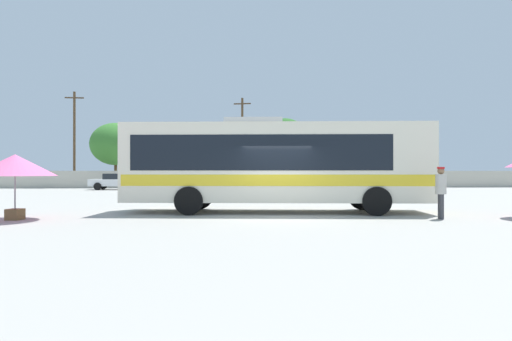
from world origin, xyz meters
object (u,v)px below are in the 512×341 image
Objects in this scene: parked_car_third_white at (258,180)px; utility_pole_far at (242,141)px; roadside_tree_midleft at (196,150)px; roadside_tree_midright at (285,136)px; roadside_tree_left at (116,144)px; attendant_by_bus_door at (441,189)px; roadside_tree_right at (385,143)px; utility_pole_near at (74,138)px; parked_car_second_silver at (190,180)px; parked_car_leftmost_white at (117,181)px; vendor_umbrella_near_gate_pink at (15,166)px; coach_bus_cream_yellow at (273,162)px.

parked_car_third_white is 6.96m from utility_pole_far.
roadside_tree_midright is at bearing -18.58° from roadside_tree_midleft.
utility_pole_far is at bearing -178.37° from roadside_tree_midright.
roadside_tree_left is at bearing -178.69° from roadside_tree_midleft.
attendant_by_bus_door is 35.33m from roadside_tree_right.
parked_car_third_white is at bearing -13.54° from utility_pole_near.
roadside_tree_right reaches higher than roadside_tree_midleft.
parked_car_second_silver is 8.34m from utility_pole_far.
utility_pole_far is at bearing -12.81° from roadside_tree_left.
roadside_tree_midleft reaches higher than parked_car_leftmost_white.
utility_pole_near reaches higher than parked_car_third_white.
parked_car_leftmost_white is 0.48× the size of utility_pole_far.
utility_pole_far is (16.63, 1.22, -0.12)m from utility_pole_near.
attendant_by_bus_door is at bearing -79.12° from utility_pole_far.
roadside_tree_right is (24.42, 32.99, 3.03)m from vendor_umbrella_near_gate_pink.
roadside_tree_midleft reaches higher than vendor_umbrella_near_gate_pink.
parked_car_leftmost_white is at bearing -157.42° from roadside_tree_midright.
parked_car_second_silver is at bearing -43.91° from roadside_tree_left.
utility_pole_near reaches higher than utility_pole_far.
roadside_tree_right is (27.37, 9.40, 4.04)m from parked_car_leftmost_white.
roadside_tree_right is at bearing 29.81° from parked_car_third_white.
parked_car_leftmost_white is 29.22m from roadside_tree_right.
roadside_tree_midright is (-1.38, 30.62, 4.29)m from attendant_by_bus_door.
parked_car_third_white is at bearing -54.46° from roadside_tree_midleft.
utility_pole_near is at bearing 160.32° from parked_car_second_silver.
utility_pole_near is 1.03× the size of utility_pole_far.
utility_pole_near is 12.48m from roadside_tree_midleft.
roadside_tree_midleft is (8.73, 0.20, -0.62)m from roadside_tree_left.
attendant_by_bus_door reaches higher than parked_car_second_silver.
vendor_umbrella_near_gate_pink is 0.27× the size of utility_pole_near.
roadside_tree_left reaches higher than parked_car_second_silver.
utility_pole_near reaches higher than parked_car_second_silver.
roadside_tree_midleft is (3.10, 33.27, 2.20)m from vendor_umbrella_near_gate_pink.
roadside_tree_left is (-2.68, 9.48, 3.83)m from parked_car_leftmost_white.
coach_bus_cream_yellow is 24.39m from parked_car_leftmost_white.
parked_car_third_white is 17.74m from roadside_tree_right.
utility_pole_far reaches higher than attendant_by_bus_door.
coach_bus_cream_yellow is 2.63× the size of parked_car_leftmost_white.
vendor_umbrella_near_gate_pink reaches higher than parked_car_leftmost_white.
utility_pole_far reaches higher than parked_car_second_silver.
roadside_tree_right is at bearing 7.41° from utility_pole_near.
attendant_by_bus_door is 25.37m from parked_car_third_white.
parked_car_third_white is 0.63× the size of roadside_tree_midright.
roadside_tree_left is 30.05m from roadside_tree_right.
vendor_umbrella_near_gate_pink is 33.49m from roadside_tree_midleft.
parked_car_third_white is (6.18, -0.12, 0.00)m from parked_car_second_silver.
roadside_tree_left is (-8.88, 8.55, 3.81)m from parked_car_second_silver.
attendant_by_bus_door is at bearing -2.25° from vendor_umbrella_near_gate_pink.
parked_car_leftmost_white is 11.85m from roadside_tree_midleft.
utility_pole_near reaches higher than roadside_tree_right.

